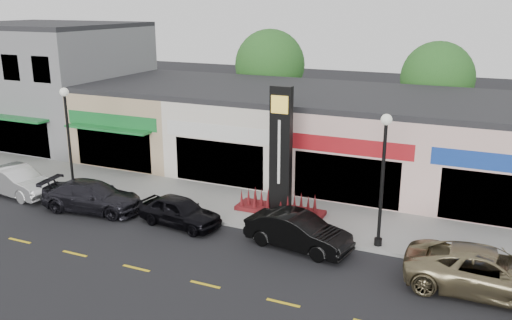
{
  "coord_description": "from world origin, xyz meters",
  "views": [
    {
      "loc": [
        11.78,
        -18.06,
        9.75
      ],
      "look_at": [
        1.84,
        4.0,
        2.64
      ],
      "focal_mm": 38.0,
      "sensor_mm": 36.0,
      "label": 1
    }
  ],
  "objects_px": {
    "lamp_east_near": "(383,168)",
    "car_dark_sedan": "(92,196)",
    "pylon_sign": "(281,169)",
    "car_black_sedan": "(180,211)",
    "lamp_west_near": "(68,130)",
    "car_white_van": "(16,181)",
    "car_black_conv": "(298,231)",
    "car_gold_suv": "(488,272)"
  },
  "relations": [
    {
      "from": "pylon_sign",
      "to": "car_gold_suv",
      "type": "bearing_deg",
      "value": -21.53
    },
    {
      "from": "car_black_sedan",
      "to": "car_dark_sedan",
      "type": "bearing_deg",
      "value": 100.04
    },
    {
      "from": "car_white_van",
      "to": "car_dark_sedan",
      "type": "height_order",
      "value": "car_white_van"
    },
    {
      "from": "lamp_west_near",
      "to": "car_dark_sedan",
      "type": "bearing_deg",
      "value": -30.15
    },
    {
      "from": "car_black_sedan",
      "to": "car_gold_suv",
      "type": "bearing_deg",
      "value": -85.17
    },
    {
      "from": "car_white_van",
      "to": "car_gold_suv",
      "type": "distance_m",
      "value": 22.75
    },
    {
      "from": "lamp_west_near",
      "to": "pylon_sign",
      "type": "distance_m",
      "value": 11.19
    },
    {
      "from": "car_gold_suv",
      "to": "car_black_sedan",
      "type": "bearing_deg",
      "value": 86.34
    },
    {
      "from": "pylon_sign",
      "to": "car_white_van",
      "type": "bearing_deg",
      "value": -167.4
    },
    {
      "from": "car_dark_sedan",
      "to": "lamp_east_near",
      "type": "bearing_deg",
      "value": -90.87
    },
    {
      "from": "lamp_east_near",
      "to": "car_white_van",
      "type": "relative_size",
      "value": 1.18
    },
    {
      "from": "lamp_west_near",
      "to": "car_white_van",
      "type": "distance_m",
      "value": 3.98
    },
    {
      "from": "pylon_sign",
      "to": "car_black_sedan",
      "type": "relative_size",
      "value": 1.51
    },
    {
      "from": "pylon_sign",
      "to": "car_black_sedan",
      "type": "height_order",
      "value": "pylon_sign"
    },
    {
      "from": "pylon_sign",
      "to": "car_white_van",
      "type": "distance_m",
      "value": 14.0
    },
    {
      "from": "car_dark_sedan",
      "to": "car_black_conv",
      "type": "height_order",
      "value": "car_black_conv"
    },
    {
      "from": "lamp_west_near",
      "to": "car_black_sedan",
      "type": "bearing_deg",
      "value": -9.87
    },
    {
      "from": "lamp_east_near",
      "to": "pylon_sign",
      "type": "distance_m",
      "value": 5.42
    },
    {
      "from": "car_dark_sedan",
      "to": "car_black_sedan",
      "type": "height_order",
      "value": "car_dark_sedan"
    },
    {
      "from": "car_white_van",
      "to": "car_dark_sedan",
      "type": "distance_m",
      "value": 5.11
    },
    {
      "from": "lamp_west_near",
      "to": "car_black_conv",
      "type": "xyz_separation_m",
      "value": [
        12.99,
        -1.29,
        -2.75
      ]
    },
    {
      "from": "car_black_conv",
      "to": "car_dark_sedan",
      "type": "bearing_deg",
      "value": 100.36
    },
    {
      "from": "car_gold_suv",
      "to": "pylon_sign",
      "type": "bearing_deg",
      "value": 67.68
    },
    {
      "from": "lamp_east_near",
      "to": "pylon_sign",
      "type": "height_order",
      "value": "pylon_sign"
    },
    {
      "from": "car_black_sedan",
      "to": "lamp_east_near",
      "type": "bearing_deg",
      "value": -73.95
    },
    {
      "from": "pylon_sign",
      "to": "car_black_conv",
      "type": "height_order",
      "value": "pylon_sign"
    },
    {
      "from": "lamp_west_near",
      "to": "car_dark_sedan",
      "type": "height_order",
      "value": "lamp_west_near"
    },
    {
      "from": "lamp_west_near",
      "to": "pylon_sign",
      "type": "bearing_deg",
      "value": 8.77
    },
    {
      "from": "lamp_east_near",
      "to": "car_dark_sedan",
      "type": "bearing_deg",
      "value": -173.78
    },
    {
      "from": "car_dark_sedan",
      "to": "car_white_van",
      "type": "bearing_deg",
      "value": 81.45
    },
    {
      "from": "lamp_west_near",
      "to": "lamp_east_near",
      "type": "distance_m",
      "value": 16.0
    },
    {
      "from": "lamp_west_near",
      "to": "car_white_van",
      "type": "xyz_separation_m",
      "value": [
        -2.58,
        -1.34,
        -2.72
      ]
    },
    {
      "from": "pylon_sign",
      "to": "lamp_east_near",
      "type": "bearing_deg",
      "value": -18.75
    },
    {
      "from": "car_dark_sedan",
      "to": "car_black_sedan",
      "type": "xyz_separation_m",
      "value": [
        4.79,
        0.2,
        -0.05
      ]
    },
    {
      "from": "lamp_west_near",
      "to": "car_black_conv",
      "type": "distance_m",
      "value": 13.34
    },
    {
      "from": "lamp_west_near",
      "to": "pylon_sign",
      "type": "xyz_separation_m",
      "value": [
        11.0,
        1.7,
        -1.2
      ]
    },
    {
      "from": "pylon_sign",
      "to": "car_black_conv",
      "type": "xyz_separation_m",
      "value": [
        1.99,
        -2.99,
        -1.54
      ]
    },
    {
      "from": "car_white_van",
      "to": "car_gold_suv",
      "type": "relative_size",
      "value": 0.83
    },
    {
      "from": "lamp_east_near",
      "to": "car_white_van",
      "type": "xyz_separation_m",
      "value": [
        -18.58,
        -1.34,
        -2.72
      ]
    },
    {
      "from": "pylon_sign",
      "to": "car_black_conv",
      "type": "distance_m",
      "value": 3.91
    },
    {
      "from": "car_black_conv",
      "to": "car_gold_suv",
      "type": "distance_m",
      "value": 7.2
    },
    {
      "from": "car_white_van",
      "to": "lamp_east_near",
      "type": "bearing_deg",
      "value": -78.62
    }
  ]
}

